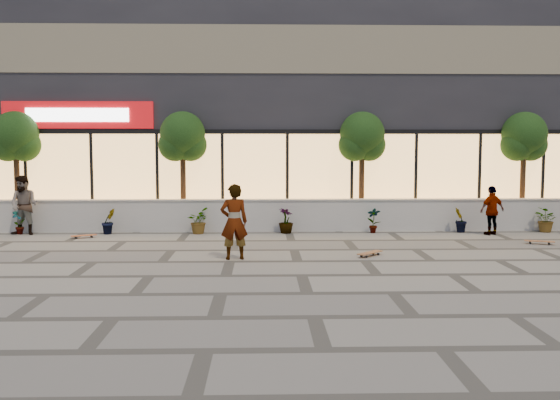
{
  "coord_description": "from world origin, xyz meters",
  "views": [
    {
      "loc": [
        -0.84,
        -13.2,
        2.8
      ],
      "look_at": [
        -0.36,
        3.77,
        1.3
      ],
      "focal_mm": 40.0,
      "sensor_mm": 36.0,
      "label": 1
    }
  ],
  "objects_px": {
    "tree_east": "(524,140)",
    "skateboard_left": "(84,236)",
    "skateboard_center": "(370,253)",
    "skater_left": "(24,205)",
    "skater_center": "(234,222)",
    "skateboard_right_near": "(540,241)",
    "tree_west": "(16,139)",
    "tree_mideast": "(362,139)",
    "skater_right_near": "(492,210)",
    "tree_midwest": "(183,139)"
  },
  "relations": [
    {
      "from": "skateboard_left",
      "to": "skater_right_near",
      "type": "bearing_deg",
      "value": -25.71
    },
    {
      "from": "skater_left",
      "to": "skater_right_near",
      "type": "bearing_deg",
      "value": 7.76
    },
    {
      "from": "skateboard_center",
      "to": "skateboard_left",
      "type": "relative_size",
      "value": 1.0
    },
    {
      "from": "skater_center",
      "to": "tree_east",
      "type": "bearing_deg",
      "value": -159.25
    },
    {
      "from": "tree_west",
      "to": "skateboard_left",
      "type": "relative_size",
      "value": 5.22
    },
    {
      "from": "skater_left",
      "to": "skater_right_near",
      "type": "relative_size",
      "value": 1.21
    },
    {
      "from": "tree_midwest",
      "to": "tree_east",
      "type": "bearing_deg",
      "value": 0.0
    },
    {
      "from": "tree_west",
      "to": "skater_left",
      "type": "bearing_deg",
      "value": -62.29
    },
    {
      "from": "tree_west",
      "to": "tree_mideast",
      "type": "bearing_deg",
      "value": 0.0
    },
    {
      "from": "skater_center",
      "to": "skateboard_center",
      "type": "distance_m",
      "value": 3.53
    },
    {
      "from": "skater_right_near",
      "to": "skateboard_center",
      "type": "height_order",
      "value": "skater_right_near"
    },
    {
      "from": "tree_midwest",
      "to": "tree_mideast",
      "type": "relative_size",
      "value": 1.0
    },
    {
      "from": "tree_mideast",
      "to": "skateboard_center",
      "type": "bearing_deg",
      "value": -96.65
    },
    {
      "from": "skateboard_center",
      "to": "skateboard_right_near",
      "type": "bearing_deg",
      "value": -26.31
    },
    {
      "from": "tree_east",
      "to": "skateboard_left",
      "type": "distance_m",
      "value": 14.69
    },
    {
      "from": "skater_center",
      "to": "skater_left",
      "type": "height_order",
      "value": "skater_left"
    },
    {
      "from": "tree_mideast",
      "to": "tree_midwest",
      "type": "bearing_deg",
      "value": 180.0
    },
    {
      "from": "skater_right_near",
      "to": "skater_left",
      "type": "bearing_deg",
      "value": -23.94
    },
    {
      "from": "skateboard_center",
      "to": "tree_mideast",
      "type": "bearing_deg",
      "value": 38.01
    },
    {
      "from": "skater_right_near",
      "to": "skater_center",
      "type": "bearing_deg",
      "value": 4.31
    },
    {
      "from": "tree_midwest",
      "to": "skater_center",
      "type": "height_order",
      "value": "tree_midwest"
    },
    {
      "from": "skater_center",
      "to": "skateboard_right_near",
      "type": "distance_m",
      "value": 8.83
    },
    {
      "from": "skater_left",
      "to": "skateboard_right_near",
      "type": "xyz_separation_m",
      "value": [
        15.26,
        -2.25,
        -0.85
      ]
    },
    {
      "from": "skateboard_center",
      "to": "skater_left",
      "type": "bearing_deg",
      "value": 113.02
    },
    {
      "from": "skater_center",
      "to": "skater_right_near",
      "type": "distance_m",
      "value": 8.79
    },
    {
      "from": "skater_right_near",
      "to": "skateboard_left",
      "type": "xyz_separation_m",
      "value": [
        -12.55,
        -0.32,
        -0.69
      ]
    },
    {
      "from": "tree_midwest",
      "to": "skater_right_near",
      "type": "height_order",
      "value": "tree_midwest"
    },
    {
      "from": "skater_left",
      "to": "skateboard_left",
      "type": "distance_m",
      "value": 2.31
    },
    {
      "from": "tree_west",
      "to": "skateboard_right_near",
      "type": "bearing_deg",
      "value": -12.85
    },
    {
      "from": "tree_east",
      "to": "skateboard_left",
      "type": "relative_size",
      "value": 5.22
    },
    {
      "from": "tree_mideast",
      "to": "skater_center",
      "type": "height_order",
      "value": "tree_mideast"
    },
    {
      "from": "tree_mideast",
      "to": "skateboard_center",
      "type": "distance_m",
      "value": 6.18
    },
    {
      "from": "skater_center",
      "to": "skateboard_left",
      "type": "height_order",
      "value": "skater_center"
    },
    {
      "from": "tree_west",
      "to": "skateboard_center",
      "type": "bearing_deg",
      "value": -26.51
    },
    {
      "from": "skater_center",
      "to": "skater_left",
      "type": "distance_m",
      "value": 8.0
    },
    {
      "from": "skater_center",
      "to": "skateboard_center",
      "type": "height_order",
      "value": "skater_center"
    },
    {
      "from": "tree_east",
      "to": "skateboard_center",
      "type": "relative_size",
      "value": 5.21
    },
    {
      "from": "skater_right_near",
      "to": "skateboard_right_near",
      "type": "height_order",
      "value": "skater_right_near"
    },
    {
      "from": "tree_midwest",
      "to": "skateboard_center",
      "type": "relative_size",
      "value": 5.21
    },
    {
      "from": "tree_west",
      "to": "skateboard_right_near",
      "type": "xyz_separation_m",
      "value": [
        16.0,
        -3.65,
        -2.91
      ]
    },
    {
      "from": "skateboard_left",
      "to": "skateboard_right_near",
      "type": "bearing_deg",
      "value": -33.8
    },
    {
      "from": "tree_mideast",
      "to": "skater_center",
      "type": "relative_size",
      "value": 2.11
    },
    {
      "from": "tree_midwest",
      "to": "tree_west",
      "type": "bearing_deg",
      "value": 180.0
    },
    {
      "from": "skater_left",
      "to": "skateboard_right_near",
      "type": "relative_size",
      "value": 2.27
    },
    {
      "from": "skater_right_near",
      "to": "skateboard_center",
      "type": "relative_size",
      "value": 2.04
    },
    {
      "from": "skater_center",
      "to": "skateboard_center",
      "type": "bearing_deg",
      "value": 175.09
    },
    {
      "from": "tree_west",
      "to": "skateboard_right_near",
      "type": "relative_size",
      "value": 4.77
    },
    {
      "from": "skater_center",
      "to": "skateboard_left",
      "type": "distance_m",
      "value": 6.0
    },
    {
      "from": "tree_west",
      "to": "skateboard_center",
      "type": "height_order",
      "value": "tree_west"
    },
    {
      "from": "skater_center",
      "to": "skateboard_left",
      "type": "xyz_separation_m",
      "value": [
        -4.7,
        3.63,
        -0.85
      ]
    }
  ]
}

